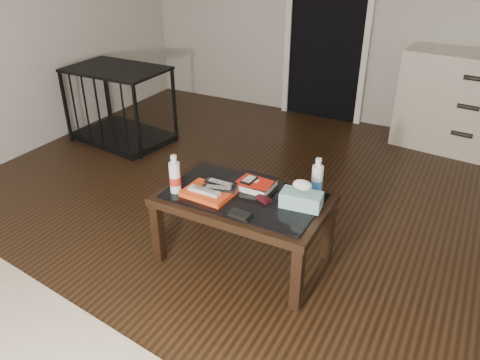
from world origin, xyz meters
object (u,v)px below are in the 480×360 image
object	(u,v)px
dresser	(470,104)
tissue_box	(301,200)
coffee_table	(244,204)
water_bottle_left	(175,174)
pet_crate	(122,117)
textbook	(253,183)
water_bottle_right	(317,177)

from	to	relation	value
dresser	tissue_box	world-z (taller)	dresser
coffee_table	water_bottle_left	distance (m)	0.45
pet_crate	water_bottle_left	distance (m)	2.04
dresser	water_bottle_left	size ratio (longest dim) A/B	5.25
textbook	water_bottle_left	bearing A→B (deg)	-144.17
water_bottle_left	water_bottle_right	distance (m)	0.83
dresser	tissue_box	bearing A→B (deg)	-99.72
tissue_box	textbook	bearing A→B (deg)	160.58
pet_crate	coffee_table	bearing A→B (deg)	-22.08
water_bottle_left	tissue_box	distance (m)	0.75
textbook	dresser	bearing A→B (deg)	66.25
water_bottle_left	tissue_box	size ratio (longest dim) A/B	1.03
dresser	textbook	size ratio (longest dim) A/B	4.99
water_bottle_left	tissue_box	world-z (taller)	water_bottle_left
coffee_table	tissue_box	world-z (taller)	tissue_box
coffee_table	dresser	bearing A→B (deg)	66.75
coffee_table	pet_crate	distance (m)	2.23
coffee_table	water_bottle_left	world-z (taller)	water_bottle_left
textbook	tissue_box	size ratio (longest dim) A/B	1.09
textbook	tissue_box	xyz separation A→B (m)	(0.34, -0.08, 0.02)
coffee_table	pet_crate	size ratio (longest dim) A/B	1.02
water_bottle_left	water_bottle_right	size ratio (longest dim) A/B	1.00
water_bottle_right	tissue_box	bearing A→B (deg)	-100.06
coffee_table	textbook	world-z (taller)	textbook
dresser	coffee_table	bearing A→B (deg)	-106.80
coffee_table	water_bottle_right	bearing A→B (deg)	27.73
dresser	pet_crate	bearing A→B (deg)	-149.89
textbook	water_bottle_left	world-z (taller)	water_bottle_left
water_bottle_left	pet_crate	bearing A→B (deg)	140.44
coffee_table	textbook	xyz separation A→B (m)	(0.01, 0.12, 0.09)
dresser	pet_crate	size ratio (longest dim) A/B	1.28
textbook	pet_crate	bearing A→B (deg)	152.87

